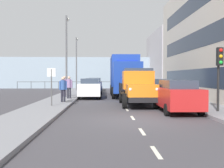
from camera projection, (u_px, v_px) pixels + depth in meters
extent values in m
plane|color=#423F44|center=(122.00, 102.00, 18.77)|extent=(80.00, 80.00, 0.00)
cube|color=gray|center=(185.00, 101.00, 18.91)|extent=(2.51, 38.91, 0.15)
cube|color=gray|center=(57.00, 101.00, 18.62)|extent=(2.51, 38.91, 0.15)
cube|color=silver|center=(156.00, 152.00, 6.40)|extent=(0.12, 1.10, 0.01)
cube|color=silver|center=(142.00, 132.00, 8.78)|extent=(0.12, 1.10, 0.01)
cube|color=silver|center=(133.00, 118.00, 11.71)|extent=(0.12, 1.10, 0.01)
cube|color=silver|center=(127.00, 110.00, 14.56)|extent=(0.12, 1.10, 0.01)
cube|color=silver|center=(124.00, 105.00, 16.99)|extent=(0.12, 1.10, 0.01)
cube|color=silver|center=(121.00, 101.00, 19.91)|extent=(0.12, 1.10, 0.01)
cube|color=silver|center=(119.00, 98.00, 22.77)|extent=(0.12, 1.10, 0.01)
cube|color=silver|center=(117.00, 96.00, 25.34)|extent=(0.12, 1.10, 0.01)
cube|color=silver|center=(116.00, 94.00, 28.24)|extent=(0.12, 1.10, 0.01)
cube|color=silver|center=(115.00, 92.00, 30.45)|extent=(0.12, 1.10, 0.01)
cube|color=silver|center=(114.00, 91.00, 33.10)|extent=(0.12, 1.10, 0.01)
cube|color=silver|center=(114.00, 90.00, 35.69)|extent=(0.12, 1.10, 0.01)
cube|color=#2D3847|center=(206.00, 78.00, 18.35)|extent=(0.08, 22.49, 1.40)
cube|color=#2D3847|center=(206.00, 36.00, 18.26)|extent=(0.08, 22.49, 1.40)
cube|color=#B7B2B7|center=(179.00, 61.00, 38.09)|extent=(7.68, 11.76, 8.45)
cube|color=#8C9EAD|center=(112.00, 73.00, 41.13)|extent=(80.00, 0.80, 5.00)
cylinder|color=#4C5156|center=(207.00, 85.00, 38.02)|extent=(0.08, 0.08, 1.20)
cylinder|color=#4C5156|center=(193.00, 85.00, 37.96)|extent=(0.08, 0.08, 1.20)
cylinder|color=#4C5156|center=(180.00, 85.00, 37.90)|extent=(0.08, 0.08, 1.20)
cylinder|color=#4C5156|center=(167.00, 85.00, 37.83)|extent=(0.08, 0.08, 1.20)
cylinder|color=#4C5156|center=(153.00, 85.00, 37.77)|extent=(0.08, 0.08, 1.20)
cylinder|color=#4C5156|center=(140.00, 85.00, 37.71)|extent=(0.08, 0.08, 1.20)
cylinder|color=#4C5156|center=(127.00, 85.00, 37.65)|extent=(0.08, 0.08, 1.20)
cylinder|color=#4C5156|center=(113.00, 85.00, 37.59)|extent=(0.08, 0.08, 1.20)
cylinder|color=#4C5156|center=(100.00, 85.00, 37.53)|extent=(0.08, 0.08, 1.20)
cylinder|color=#4C5156|center=(86.00, 85.00, 37.47)|extent=(0.08, 0.08, 1.20)
cylinder|color=#4C5156|center=(72.00, 85.00, 37.41)|extent=(0.08, 0.08, 1.20)
cylinder|color=#4C5156|center=(59.00, 85.00, 37.35)|extent=(0.08, 0.08, 1.20)
cylinder|color=#4C5156|center=(45.00, 85.00, 37.28)|extent=(0.08, 0.08, 1.20)
cylinder|color=#4C5156|center=(31.00, 85.00, 37.22)|extent=(0.08, 0.08, 1.20)
cylinder|color=#4C5156|center=(17.00, 85.00, 37.16)|extent=(0.08, 0.08, 1.20)
cube|color=#4C5156|center=(113.00, 82.00, 37.57)|extent=(28.00, 0.08, 0.08)
cube|color=black|center=(137.00, 96.00, 16.80)|extent=(1.64, 5.60, 0.30)
cube|color=orange|center=(141.00, 90.00, 14.94)|extent=(1.72, 1.90, 0.70)
cube|color=silver|center=(144.00, 92.00, 14.05)|extent=(1.16, 0.08, 0.56)
sphere|color=white|center=(157.00, 89.00, 14.07)|extent=(0.20, 0.20, 0.20)
sphere|color=white|center=(130.00, 89.00, 14.02)|extent=(0.20, 0.20, 0.20)
cube|color=orange|center=(138.00, 80.00, 16.43)|extent=(1.93, 1.34, 1.15)
cube|color=#2D3847|center=(138.00, 73.00, 16.42)|extent=(1.78, 1.23, 0.56)
cube|color=#2D2319|center=(135.00, 92.00, 18.14)|extent=(2.10, 2.80, 0.16)
cube|color=black|center=(149.00, 87.00, 18.16)|extent=(0.08, 2.80, 0.56)
cube|color=black|center=(121.00, 87.00, 18.10)|extent=(0.08, 2.80, 0.56)
cylinder|color=black|center=(157.00, 101.00, 15.16)|extent=(0.24, 0.90, 0.90)
cylinder|color=black|center=(125.00, 101.00, 15.10)|extent=(0.24, 0.90, 0.90)
cylinder|color=black|center=(148.00, 97.00, 18.37)|extent=(0.24, 0.90, 0.90)
cylinder|color=black|center=(121.00, 97.00, 18.32)|extent=(0.24, 0.90, 0.90)
cube|color=#193899|center=(127.00, 77.00, 21.46)|extent=(2.40, 2.21, 2.60)
cube|color=#2D3847|center=(127.00, 71.00, 21.45)|extent=(2.20, 2.04, 0.80)
cube|color=#1933B2|center=(127.00, 61.00, 21.42)|extent=(1.75, 0.20, 0.16)
cube|color=#193899|center=(124.00, 72.00, 25.44)|extent=(2.50, 5.95, 3.00)
cube|color=black|center=(124.00, 89.00, 24.55)|extent=(2.00, 8.07, 0.36)
cylinder|color=black|center=(141.00, 93.00, 21.62)|extent=(0.28, 1.04, 1.04)
cylinder|color=black|center=(114.00, 93.00, 21.55)|extent=(0.28, 1.04, 1.04)
cylinder|color=black|center=(135.00, 90.00, 25.23)|extent=(0.28, 1.04, 1.04)
cylinder|color=black|center=(112.00, 90.00, 25.16)|extent=(0.28, 1.04, 1.04)
cylinder|color=black|center=(133.00, 89.00, 27.35)|extent=(0.28, 1.04, 1.04)
cylinder|color=black|center=(112.00, 89.00, 27.28)|extent=(0.28, 1.04, 1.04)
cube|color=#B21E1E|center=(176.00, 97.00, 13.57)|extent=(1.74, 4.25, 1.00)
cube|color=#2D3847|center=(177.00, 84.00, 13.35)|extent=(1.43, 2.34, 0.42)
cylinder|color=black|center=(156.00, 104.00, 14.87)|extent=(0.18, 0.60, 0.60)
cylinder|color=black|center=(184.00, 104.00, 14.92)|extent=(0.18, 0.60, 0.60)
cylinder|color=black|center=(167.00, 110.00, 12.24)|extent=(0.18, 0.60, 0.60)
cylinder|color=black|center=(201.00, 110.00, 12.29)|extent=(0.18, 0.60, 0.60)
cube|color=black|center=(154.00, 91.00, 19.75)|extent=(1.70, 3.93, 1.00)
cube|color=#2D3847|center=(154.00, 82.00, 19.53)|extent=(1.39, 2.16, 0.42)
cylinder|color=black|center=(141.00, 96.00, 20.96)|extent=(0.18, 0.60, 0.60)
cylinder|color=black|center=(160.00, 96.00, 21.01)|extent=(0.18, 0.60, 0.60)
cylinder|color=black|center=(146.00, 99.00, 18.53)|extent=(0.18, 0.60, 0.60)
cylinder|color=black|center=(168.00, 98.00, 18.58)|extent=(0.18, 0.60, 0.60)
cube|color=white|center=(90.00, 89.00, 22.25)|extent=(1.83, 4.23, 1.00)
cube|color=#2D3847|center=(90.00, 81.00, 22.43)|extent=(1.50, 2.33, 0.42)
cylinder|color=black|center=(100.00, 96.00, 20.98)|extent=(0.18, 0.60, 0.60)
cylinder|color=black|center=(79.00, 96.00, 20.93)|extent=(0.18, 0.60, 0.60)
cylinder|color=black|center=(100.00, 94.00, 23.60)|extent=(0.18, 0.60, 0.60)
cylinder|color=black|center=(82.00, 94.00, 23.55)|extent=(0.18, 0.60, 0.60)
cube|color=navy|center=(93.00, 87.00, 28.00)|extent=(1.87, 4.17, 1.00)
cube|color=#2D3847|center=(93.00, 80.00, 28.17)|extent=(1.53, 2.29, 0.42)
cylinder|color=black|center=(101.00, 92.00, 26.75)|extent=(0.18, 0.60, 0.60)
cylinder|color=black|center=(84.00, 92.00, 26.69)|extent=(0.18, 0.60, 0.60)
cylinder|color=black|center=(101.00, 90.00, 29.33)|extent=(0.18, 0.60, 0.60)
cylinder|color=black|center=(86.00, 90.00, 29.28)|extent=(0.18, 0.60, 0.60)
cube|color=slate|center=(95.00, 85.00, 34.16)|extent=(1.81, 4.17, 1.00)
cube|color=#2D3847|center=(95.00, 79.00, 34.34)|extent=(1.48, 2.29, 0.42)
cylinder|color=black|center=(101.00, 89.00, 32.91)|extent=(0.18, 0.60, 0.60)
cylinder|color=black|center=(88.00, 89.00, 32.85)|extent=(0.18, 0.60, 0.60)
cylinder|color=black|center=(102.00, 88.00, 35.49)|extent=(0.18, 0.60, 0.60)
cylinder|color=black|center=(89.00, 88.00, 35.44)|extent=(0.18, 0.60, 0.60)
cylinder|color=black|center=(64.00, 96.00, 17.56)|extent=(0.14, 0.14, 0.84)
cylinder|color=black|center=(62.00, 96.00, 17.56)|extent=(0.14, 0.14, 0.84)
cylinder|color=#2D4C8C|center=(63.00, 85.00, 17.54)|extent=(0.34, 0.34, 0.66)
cylinder|color=#2D4C8C|center=(66.00, 85.00, 17.55)|extent=(0.09, 0.09, 0.61)
cylinder|color=#2D4C8C|center=(60.00, 85.00, 17.53)|extent=(0.09, 0.09, 0.61)
sphere|color=tan|center=(63.00, 79.00, 17.53)|extent=(0.23, 0.23, 0.23)
cylinder|color=black|center=(70.00, 93.00, 20.34)|extent=(0.14, 0.14, 0.86)
cylinder|color=black|center=(68.00, 93.00, 20.33)|extent=(0.14, 0.14, 0.86)
cylinder|color=gray|center=(69.00, 83.00, 20.31)|extent=(0.34, 0.34, 0.68)
cylinder|color=gray|center=(72.00, 84.00, 20.32)|extent=(0.09, 0.09, 0.63)
cylinder|color=gray|center=(66.00, 84.00, 20.31)|extent=(0.09, 0.09, 0.63)
sphere|color=tan|center=(69.00, 78.00, 20.30)|extent=(0.23, 0.23, 0.23)
cylinder|color=#383342|center=(66.00, 92.00, 22.05)|extent=(0.14, 0.14, 0.87)
cylinder|color=#383342|center=(64.00, 92.00, 22.05)|extent=(0.14, 0.14, 0.87)
cylinder|color=gray|center=(65.00, 83.00, 22.03)|extent=(0.34, 0.34, 0.69)
cylinder|color=gray|center=(67.00, 83.00, 22.03)|extent=(0.09, 0.09, 0.63)
cylinder|color=gray|center=(62.00, 83.00, 22.02)|extent=(0.09, 0.09, 0.63)
sphere|color=tan|center=(64.00, 77.00, 22.01)|extent=(0.24, 0.24, 0.24)
cylinder|color=black|center=(218.00, 80.00, 12.84)|extent=(0.12, 0.12, 3.20)
cube|color=black|center=(220.00, 56.00, 12.66)|extent=(0.28, 0.24, 0.90)
sphere|color=red|center=(221.00, 50.00, 12.53)|extent=(0.18, 0.18, 0.18)
sphere|color=orange|center=(221.00, 56.00, 12.54)|extent=(0.18, 0.18, 0.18)
sphere|color=green|center=(221.00, 62.00, 12.55)|extent=(0.18, 0.18, 0.18)
cylinder|color=#59595B|center=(66.00, 56.00, 22.00)|extent=(0.16, 0.16, 7.00)
cylinder|color=#59595B|center=(67.00, 18.00, 22.34)|extent=(0.10, 0.90, 0.10)
sphere|color=silver|center=(68.00, 20.00, 22.80)|extent=(0.32, 0.32, 0.32)
cylinder|color=#59595B|center=(76.00, 64.00, 32.41)|extent=(0.16, 0.16, 6.75)
cylinder|color=#59595B|center=(77.00, 38.00, 32.77)|extent=(0.10, 0.90, 0.10)
sphere|color=silver|center=(77.00, 39.00, 33.22)|extent=(0.32, 0.32, 0.32)
cylinder|color=#4C4C4C|center=(51.00, 87.00, 15.21)|extent=(0.07, 0.07, 2.20)
cube|color=silver|center=(51.00, 72.00, 15.19)|extent=(0.50, 0.04, 0.50)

